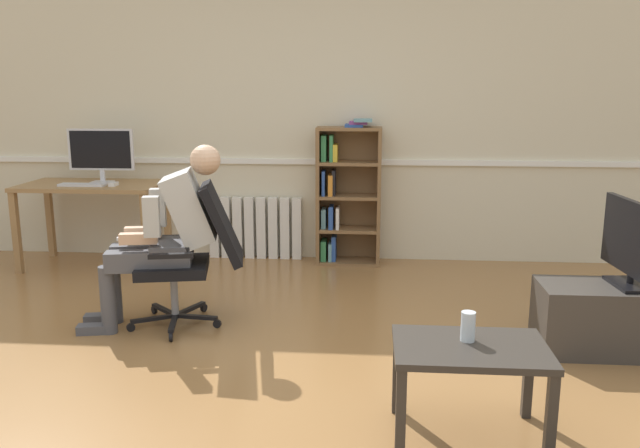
# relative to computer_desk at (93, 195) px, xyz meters

# --- Properties ---
(ground_plane) EXTENTS (18.00, 18.00, 0.00)m
(ground_plane) POSITION_rel_computer_desk_xyz_m (2.00, -2.15, -0.65)
(ground_plane) COLOR olive
(back_wall) EXTENTS (12.00, 0.13, 2.70)m
(back_wall) POSITION_rel_computer_desk_xyz_m (2.00, 0.50, 0.70)
(back_wall) COLOR beige
(back_wall) RESTS_ON ground_plane
(computer_desk) EXTENTS (1.23, 0.68, 0.76)m
(computer_desk) POSITION_rel_computer_desk_xyz_m (0.00, 0.00, 0.00)
(computer_desk) COLOR #9E7547
(computer_desk) RESTS_ON ground_plane
(imac_monitor) EXTENTS (0.60, 0.14, 0.48)m
(imac_monitor) POSITION_rel_computer_desk_xyz_m (0.07, 0.08, 0.38)
(imac_monitor) COLOR silver
(imac_monitor) RESTS_ON computer_desk
(keyboard) EXTENTS (0.40, 0.12, 0.02)m
(keyboard) POSITION_rel_computer_desk_xyz_m (-0.02, -0.14, 0.12)
(keyboard) COLOR silver
(keyboard) RESTS_ON computer_desk
(computer_mouse) EXTENTS (0.06, 0.10, 0.03)m
(computer_mouse) POSITION_rel_computer_desk_xyz_m (0.25, -0.12, 0.12)
(computer_mouse) COLOR white
(computer_mouse) RESTS_ON computer_desk
(bookshelf) EXTENTS (0.58, 0.29, 1.32)m
(bookshelf) POSITION_rel_computer_desk_xyz_m (2.24, 0.29, -0.01)
(bookshelf) COLOR brown
(bookshelf) RESTS_ON ground_plane
(radiator) EXTENTS (0.88, 0.08, 0.58)m
(radiator) POSITION_rel_computer_desk_xyz_m (1.40, 0.39, -0.36)
(radiator) COLOR white
(radiator) RESTS_ON ground_plane
(office_chair) EXTENTS (0.79, 0.63, 0.98)m
(office_chair) POSITION_rel_computer_desk_xyz_m (1.31, -1.38, -0.13)
(office_chair) COLOR black
(office_chair) RESTS_ON ground_plane
(person_seated) EXTENTS (0.98, 0.49, 1.23)m
(person_seated) POSITION_rel_computer_desk_xyz_m (1.13, -1.42, 0.00)
(person_seated) COLOR #4C4C51
(person_seated) RESTS_ON ground_plane
(tv_stand) EXTENTS (1.06, 0.42, 0.42)m
(tv_stand) POSITION_rel_computer_desk_xyz_m (4.05, -1.64, -0.44)
(tv_stand) COLOR #3D3833
(tv_stand) RESTS_ON ground_plane
(tv_screen) EXTENTS (0.22, 0.77, 0.51)m
(tv_screen) POSITION_rel_computer_desk_xyz_m (4.05, -1.64, 0.04)
(tv_screen) COLOR black
(tv_screen) RESTS_ON tv_stand
(coffee_table) EXTENTS (0.70, 0.47, 0.45)m
(coffee_table) POSITION_rel_computer_desk_xyz_m (2.94, -2.71, -0.27)
(coffee_table) COLOR #332D28
(coffee_table) RESTS_ON ground_plane
(drinking_glass) EXTENTS (0.07, 0.07, 0.14)m
(drinking_glass) POSITION_rel_computer_desk_xyz_m (2.94, -2.66, -0.13)
(drinking_glass) COLOR silver
(drinking_glass) RESTS_ON coffee_table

